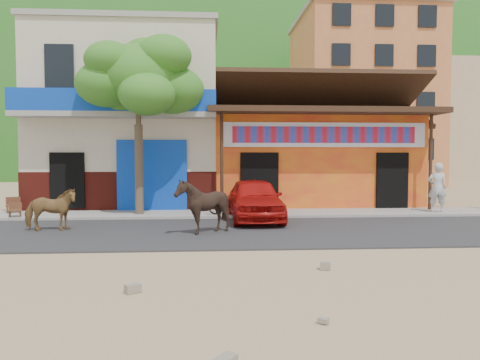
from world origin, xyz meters
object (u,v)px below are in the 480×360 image
object	(u,v)px
cow_dark	(203,206)
cafe_chair_left	(13,198)
pedestrian	(437,187)
scooter	(232,202)
red_car	(255,199)
cafe_chair_right	(15,204)
cow_tan	(50,210)
tree	(139,125)

from	to	relation	value
cow_dark	cafe_chair_left	size ratio (longest dim) A/B	1.46
pedestrian	cafe_chair_left	bearing A→B (deg)	9.88
cow_dark	scooter	world-z (taller)	cow_dark
red_car	cafe_chair_left	distance (m)	8.40
cow_dark	red_car	world-z (taller)	cow_dark
pedestrian	cafe_chair_right	world-z (taller)	pedestrian
cow_tan	cafe_chair_left	size ratio (longest dim) A/B	1.38
cow_tan	cafe_chair_left	xyz separation A→B (m)	(-2.43, 3.61, -0.00)
red_car	cafe_chair_left	xyz separation A→B (m)	(-8.18, 1.90, -0.09)
pedestrian	cafe_chair_right	size ratio (longest dim) A/B	2.05
cow_dark	cafe_chair_right	distance (m)	6.83
cafe_chair_left	cow_dark	bearing A→B (deg)	-55.00
tree	pedestrian	distance (m)	10.50
cow_dark	cafe_chair_left	world-z (taller)	cow_dark
tree	cow_dark	bearing A→B (deg)	-59.35
cow_tan	cow_dark	bearing A→B (deg)	-107.33
cafe_chair_left	scooter	bearing A→B (deg)	-29.14
pedestrian	cafe_chair_left	distance (m)	14.71
cow_tan	cow_dark	distance (m)	4.20
cafe_chair_right	red_car	bearing A→B (deg)	-23.58
tree	scooter	xyz separation A→B (m)	(3.10, -0.32, -2.58)
tree	scooter	bearing A→B (deg)	-5.93
tree	cafe_chair_left	size ratio (longest dim) A/B	6.02
cow_dark	pedestrian	size ratio (longest dim) A/B	0.85
cow_tan	cafe_chair_right	world-z (taller)	cow_tan
cow_dark	red_car	bearing A→B (deg)	154.06
tree	red_car	xyz separation A→B (m)	(3.78, -1.23, -2.41)
cow_tan	cafe_chair_left	bearing A→B (deg)	26.43
tree	cow_dark	xyz separation A→B (m)	(2.17, -3.66, -2.35)
cafe_chair_left	cafe_chair_right	size ratio (longest dim) A/B	1.20
scooter	cafe_chair_left	xyz separation A→B (m)	(-7.50, 0.98, 0.08)
cafe_chair_right	pedestrian	bearing A→B (deg)	-16.81
red_car	scooter	world-z (taller)	red_car
scooter	cafe_chair_right	size ratio (longest dim) A/B	1.91
scooter	cafe_chair_left	distance (m)	7.56
pedestrian	tree	bearing A→B (deg)	12.17
red_car	pedestrian	bearing A→B (deg)	8.24
cow_tan	scooter	world-z (taller)	cow_tan
tree	cafe_chair_left	xyz separation A→B (m)	(-4.40, 0.66, -2.50)
cow_dark	scooter	distance (m)	3.47
scooter	cafe_chair_right	xyz separation A→B (m)	(-6.98, -0.18, -0.00)
cow_tan	pedestrian	bearing A→B (deg)	-84.81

